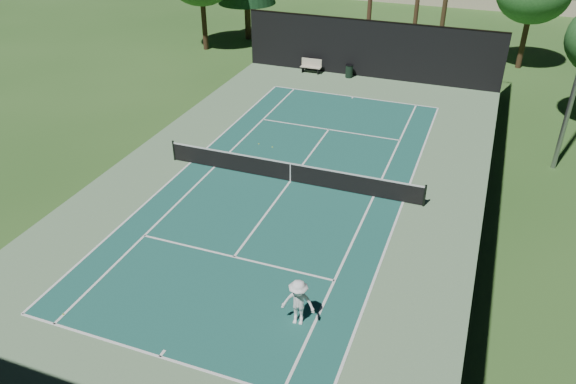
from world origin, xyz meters
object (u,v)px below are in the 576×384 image
(tennis_net, at_px, (290,171))
(trash_bin, at_px, (349,71))
(tennis_ball_c, at_px, (319,141))
(park_bench, at_px, (311,65))
(tennis_ball_a, at_px, (63,314))
(tennis_ball_d, at_px, (272,147))
(player, at_px, (298,303))
(tennis_ball_b, at_px, (259,144))

(tennis_net, height_order, trash_bin, tennis_net)
(tennis_net, xyz_separation_m, tennis_ball_c, (-0.03, 4.73, -0.53))
(trash_bin, bearing_deg, park_bench, 179.86)
(tennis_ball_a, height_order, trash_bin, trash_bin)
(tennis_ball_d, relative_size, trash_bin, 0.07)
(park_bench, height_order, trash_bin, park_bench)
(tennis_net, xyz_separation_m, player, (3.57, -8.91, 0.33))
(tennis_ball_c, bearing_deg, player, -75.22)
(player, bearing_deg, tennis_ball_c, 98.24)
(tennis_ball_b, height_order, tennis_ball_c, same)
(tennis_net, height_order, tennis_ball_a, tennis_net)
(tennis_net, relative_size, tennis_ball_a, 203.12)
(player, xyz_separation_m, trash_bin, (-4.83, 24.37, -0.41))
(tennis_ball_b, distance_m, tennis_ball_c, 3.36)
(tennis_ball_b, xyz_separation_m, trash_bin, (1.77, 12.24, 0.45))
(trash_bin, bearing_deg, tennis_ball_a, -96.09)
(player, xyz_separation_m, tennis_ball_c, (-3.60, 13.64, -0.86))
(player, bearing_deg, tennis_ball_d, 109.07)
(tennis_ball_c, bearing_deg, trash_bin, 96.54)
(player, distance_m, tennis_ball_a, 8.13)
(player, distance_m, trash_bin, 24.84)
(tennis_ball_b, height_order, tennis_ball_d, tennis_ball_d)
(tennis_ball_a, xyz_separation_m, tennis_ball_b, (1.10, 14.62, -0.00))
(tennis_ball_a, height_order, tennis_ball_b, same)
(park_bench, bearing_deg, trash_bin, -0.14)
(tennis_ball_c, relative_size, trash_bin, 0.07)
(tennis_ball_c, distance_m, trash_bin, 10.80)
(tennis_net, distance_m, tennis_ball_c, 4.76)
(player, height_order, tennis_ball_a, player)
(player, relative_size, tennis_ball_a, 27.97)
(tennis_ball_a, bearing_deg, tennis_net, 70.11)
(tennis_ball_b, relative_size, tennis_ball_c, 1.02)
(player, height_order, tennis_ball_c, player)
(tennis_ball_a, bearing_deg, park_bench, 89.96)
(player, bearing_deg, trash_bin, 94.67)
(tennis_ball_c, xyz_separation_m, park_bench, (-4.08, 10.73, 0.52))
(tennis_ball_d, height_order, park_bench, park_bench)
(tennis_net, bearing_deg, tennis_ball_d, 125.13)
(park_bench, bearing_deg, tennis_ball_c, -69.20)
(tennis_net, bearing_deg, tennis_ball_b, 133.29)
(tennis_ball_b, bearing_deg, tennis_ball_c, 26.86)
(park_bench, bearing_deg, tennis_ball_a, -90.04)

